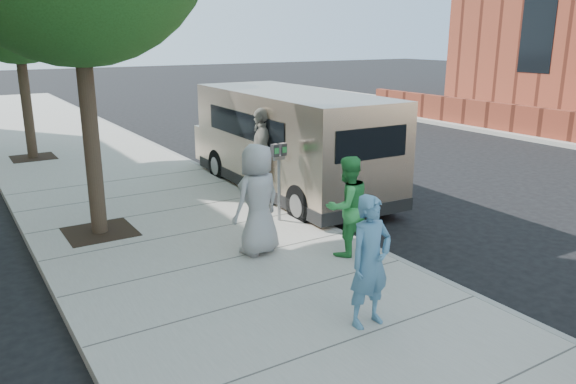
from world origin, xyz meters
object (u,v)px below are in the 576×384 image
(person_green_shirt, at_px, (347,206))
(person_gray_shirt, at_px, (258,200))
(person_striped_polo, at_px, (263,156))
(van, at_px, (288,140))
(person_officer, at_px, (370,261))
(parking_meter, at_px, (279,165))

(person_green_shirt, bearing_deg, person_gray_shirt, -36.26)
(person_striped_polo, bearing_deg, van, 157.08)
(person_officer, distance_m, person_gray_shirt, 2.79)
(parking_meter, height_order, person_gray_shirt, person_gray_shirt)
(person_gray_shirt, relative_size, person_striped_polo, 0.90)
(person_striped_polo, bearing_deg, person_officer, 15.92)
(parking_meter, xyz_separation_m, person_officer, (-1.17, -4.05, -0.26))
(parking_meter, distance_m, person_green_shirt, 2.09)
(van, xyz_separation_m, person_striped_polo, (-1.15, -0.81, -0.10))
(parking_meter, distance_m, person_striped_polo, 1.25)
(van, bearing_deg, person_green_shirt, -107.81)
(person_gray_shirt, bearing_deg, person_green_shirt, 130.95)
(person_green_shirt, height_order, person_striped_polo, person_striped_polo)
(van, bearing_deg, person_officer, -111.76)
(parking_meter, bearing_deg, van, 49.18)
(person_officer, bearing_deg, person_striped_polo, 72.53)
(person_green_shirt, distance_m, person_gray_shirt, 1.44)
(parking_meter, bearing_deg, person_gray_shirt, -137.35)
(person_gray_shirt, bearing_deg, parking_meter, -147.09)
(person_green_shirt, bearing_deg, person_striped_polo, -96.97)
(van, distance_m, person_gray_shirt, 4.21)
(van, relative_size, person_striped_polo, 3.20)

